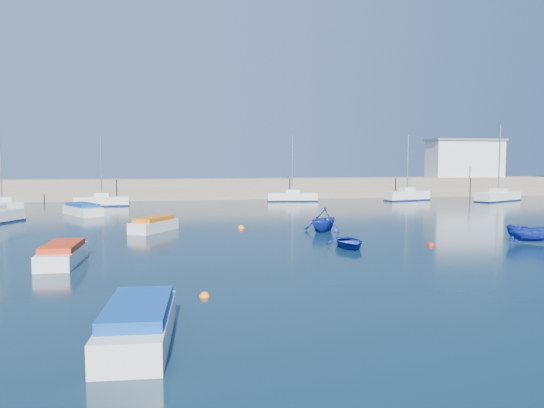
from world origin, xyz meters
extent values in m
plane|color=#0C2334|center=(0.00, 0.00, 0.00)|extent=(220.00, 220.00, 0.00)
cube|color=#7C6D5E|center=(0.00, 46.00, 1.30)|extent=(96.00, 4.50, 2.60)
cube|color=silver|center=(30.00, 46.00, 5.10)|extent=(10.00, 4.00, 5.00)
cube|color=silver|center=(-26.45, 32.96, 0.49)|extent=(4.94, 5.72, 0.99)
cylinder|color=#B7BABC|center=(-26.45, 32.96, 4.40)|extent=(0.14, 0.14, 6.83)
cube|color=silver|center=(-17.65, 37.08, 0.51)|extent=(5.66, 1.79, 1.02)
cylinder|color=#B7BABC|center=(-17.65, 37.08, 4.24)|extent=(0.15, 0.15, 6.44)
cube|color=silver|center=(4.07, 40.11, 0.50)|extent=(6.16, 2.43, 1.01)
cylinder|color=#B7BABC|center=(4.07, 40.11, 4.45)|extent=(0.15, 0.15, 6.89)
cube|color=silver|center=(18.25, 38.78, 0.58)|extent=(6.18, 3.33, 1.15)
cylinder|color=#B7BABC|center=(18.25, 38.78, 4.57)|extent=(0.17, 0.17, 6.84)
cube|color=silver|center=(28.67, 35.83, 0.56)|extent=(7.18, 4.97, 1.11)
cylinder|color=#B7BABC|center=(28.67, 35.83, 5.17)|extent=(0.16, 0.16, 8.11)
cube|color=silver|center=(-15.11, 4.31, 0.37)|extent=(1.68, 4.56, 0.74)
cube|color=red|center=(-15.11, 4.31, 0.88)|extent=(1.58, 3.42, 0.28)
cube|color=silver|center=(-11.26, 15.35, 0.38)|extent=(3.41, 4.38, 0.75)
cube|color=#CD5F0B|center=(-11.26, 15.35, 0.89)|extent=(2.81, 3.43, 0.28)
cube|color=silver|center=(-18.10, 27.78, 0.40)|extent=(4.24, 5.50, 0.79)
cube|color=navy|center=(-18.10, 27.78, 0.94)|extent=(3.50, 4.31, 0.30)
cube|color=silver|center=(-10.71, -7.79, 0.42)|extent=(1.99, 4.98, 0.83)
cube|color=navy|center=(-10.71, -7.79, 0.99)|extent=(1.84, 3.76, 0.31)
imported|color=navy|center=(-0.01, 6.36, 0.31)|extent=(2.23, 3.06, 0.62)
imported|color=navy|center=(0.39, 13.17, 0.84)|extent=(4.19, 4.19, 1.68)
imported|color=navy|center=(11.40, 5.95, 0.57)|extent=(3.08, 2.58, 1.14)
sphere|color=orange|center=(-8.69, -3.16, 0.00)|extent=(0.38, 0.38, 0.38)
sphere|color=red|center=(4.94, 6.19, 0.00)|extent=(0.44, 0.44, 0.44)
sphere|color=orange|center=(-5.05, 15.88, 0.00)|extent=(0.50, 0.50, 0.50)
camera|label=1|loc=(-9.61, -22.32, 5.01)|focal=35.00mm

